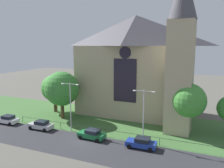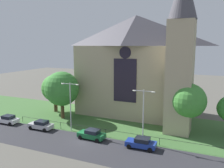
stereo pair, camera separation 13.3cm
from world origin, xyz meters
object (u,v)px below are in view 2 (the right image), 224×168
Objects in this scene: tree_right_near at (189,101)px; parked_car_white at (8,119)px; tree_left_near at (62,89)px; streetlamp_near at (70,100)px; streetlamp_far at (143,109)px; parked_car_silver at (41,125)px; tree_left_far at (55,88)px; church_building at (138,64)px; parked_car_blue at (141,143)px; parked_car_green at (92,134)px.

tree_right_near reaches higher than parked_car_white.
tree_left_near is 23.32m from tree_right_near.
streetlamp_near is 12.38m from streetlamp_far.
parked_car_silver is (0.24, -6.60, -5.12)m from tree_left_near.
tree_left_far is 1.00× the size of streetlamp_far.
streetlamp_near is at bearing -175.49° from parked_car_white.
parked_car_blue is at bearing -70.40° from church_building.
tree_right_near reaches higher than parked_car_green.
parked_car_blue is (18.03, -6.95, -5.12)m from tree_left_near.
streetlamp_near is at bearing 180.00° from streetlamp_far.
parked_car_green is at bearing -98.14° from church_building.
tree_right_near is 1.95× the size of parked_car_silver.
tree_left_near is at bearing 135.99° from streetlamp_near.
tree_right_near is at bearing -168.52° from parked_car_white.
church_building is at bearing 35.26° from tree_left_near.
streetlamp_near is at bearing -41.88° from tree_left_far.
streetlamp_far reaches higher than parked_car_silver.
parked_car_green is (9.94, -0.29, 0.00)m from parked_car_silver.
tree_left_near is 8.36m from parked_car_silver.
tree_left_near reaches higher than tree_left_far.
tree_left_far is 1.86× the size of parked_car_blue.
church_building is at bearing -129.78° from parked_car_silver.
parked_car_blue is (22.20, -10.32, -4.34)m from tree_left_far.
tree_right_near is 1.95× the size of parked_car_white.
streetlamp_near is 6.91m from parked_car_silver.
tree_left_far is at bearing -110.02° from parked_car_white.
parked_car_white is at bearing -138.19° from tree_left_near.
tree_right_near is at bearing 1.94° from tree_left_near.
tree_left_far is at bearing 158.73° from streetlamp_far.
parked_car_silver is 0.99× the size of parked_car_green.
tree_right_near reaches higher than tree_left_far.
tree_right_near is 1.02× the size of streetlamp_near.
streetlamp_near is at bearing -116.99° from church_building.
tree_left_far is at bearing 174.64° from tree_right_near.
streetlamp_far is at bearing -16.21° from tree_left_near.
tree_right_near reaches higher than streetlamp_far.
parked_car_white is at bearing -142.16° from church_building.
parked_car_blue is (0.32, -1.80, -4.33)m from streetlamp_far.
church_building reaches higher than parked_car_green.
parked_car_white is at bearing -2.93° from parked_car_blue.
tree_left_far is at bearing -67.52° from parked_car_silver.
tree_left_far is 11.73m from parked_car_silver.
tree_left_near reaches higher than streetlamp_near.
streetlamp_far is 1.86× the size of parked_car_blue.
tree_left_near is at bearing -31.83° from parked_car_green.
tree_left_near is 1.16× the size of streetlamp_far.
streetlamp_near reaches higher than parked_car_white.
streetlamp_far is 1.86× the size of parked_car_green.
parked_car_green is (17.59, -0.26, 0.00)m from parked_car_white.
parked_car_white is at bearing -107.94° from tree_left_far.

